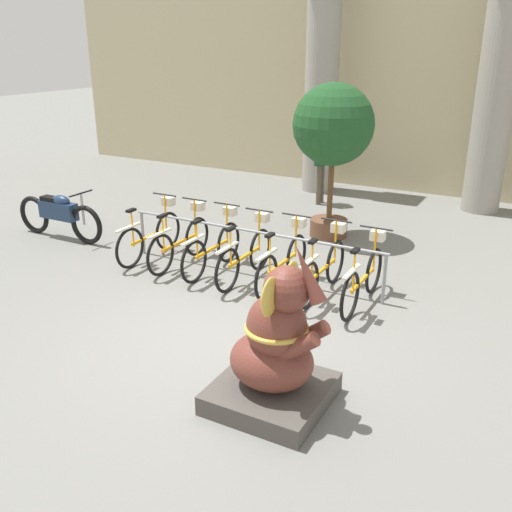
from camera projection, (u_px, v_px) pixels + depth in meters
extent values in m
plane|color=slate|center=(223.00, 339.00, 7.12)|extent=(60.00, 60.00, 0.00)
cube|color=#C6B78E|center=(416.00, 63.00, 13.11)|extent=(20.00, 0.20, 6.00)
cylinder|color=gray|center=(322.00, 85.00, 13.32)|extent=(0.78, 0.78, 5.00)
cylinder|color=gray|center=(496.00, 92.00, 11.61)|extent=(0.78, 0.78, 5.00)
cylinder|color=gray|center=(143.00, 233.00, 9.85)|extent=(0.05, 0.05, 0.75)
cylinder|color=gray|center=(384.00, 279.00, 7.94)|extent=(0.05, 0.05, 0.75)
cylinder|color=gray|center=(250.00, 231.00, 8.76)|extent=(4.37, 0.04, 0.04)
torus|color=black|center=(168.00, 231.00, 10.06)|extent=(0.05, 0.68, 0.68)
torus|color=black|center=(130.00, 248.00, 9.23)|extent=(0.05, 0.68, 0.68)
cube|color=orange|center=(150.00, 236.00, 9.63)|extent=(0.04, 0.92, 0.04)
cube|color=silver|center=(128.00, 227.00, 9.10)|extent=(0.06, 0.57, 0.03)
cylinder|color=orange|center=(133.00, 229.00, 9.20)|extent=(0.03, 0.03, 0.59)
cube|color=black|center=(131.00, 210.00, 9.09)|extent=(0.08, 0.18, 0.04)
cylinder|color=orange|center=(165.00, 213.00, 9.91)|extent=(0.03, 0.03, 0.67)
cylinder|color=black|center=(164.00, 195.00, 9.79)|extent=(0.48, 0.03, 0.03)
cube|color=silver|center=(168.00, 201.00, 9.92)|extent=(0.20, 0.16, 0.14)
torus|color=black|center=(197.00, 237.00, 9.77)|extent=(0.05, 0.68, 0.68)
torus|color=black|center=(160.00, 255.00, 8.93)|extent=(0.05, 0.68, 0.68)
cube|color=orange|center=(179.00, 243.00, 9.33)|extent=(0.04, 0.92, 0.04)
cube|color=silver|center=(159.00, 234.00, 8.81)|extent=(0.06, 0.57, 0.03)
cylinder|color=orange|center=(163.00, 235.00, 8.91)|extent=(0.03, 0.03, 0.59)
cube|color=black|center=(162.00, 216.00, 8.80)|extent=(0.08, 0.18, 0.04)
cylinder|color=orange|center=(195.00, 219.00, 9.62)|extent=(0.03, 0.03, 0.67)
cylinder|color=black|center=(194.00, 199.00, 9.50)|extent=(0.48, 0.03, 0.03)
cube|color=silver|center=(198.00, 206.00, 9.63)|extent=(0.20, 0.16, 0.14)
torus|color=black|center=(229.00, 242.00, 9.49)|extent=(0.05, 0.68, 0.68)
torus|color=black|center=(194.00, 262.00, 8.66)|extent=(0.05, 0.68, 0.68)
cube|color=orange|center=(212.00, 249.00, 9.06)|extent=(0.04, 0.92, 0.04)
cube|color=silver|center=(193.00, 240.00, 8.53)|extent=(0.06, 0.57, 0.03)
cylinder|color=orange|center=(197.00, 242.00, 8.64)|extent=(0.03, 0.03, 0.59)
cube|color=black|center=(196.00, 222.00, 8.52)|extent=(0.08, 0.18, 0.04)
cylinder|color=orange|center=(227.00, 224.00, 9.34)|extent=(0.03, 0.03, 0.67)
cylinder|color=black|center=(227.00, 204.00, 9.22)|extent=(0.48, 0.03, 0.03)
cube|color=silver|center=(230.00, 211.00, 9.36)|extent=(0.20, 0.16, 0.14)
torus|color=black|center=(260.00, 250.00, 9.17)|extent=(0.05, 0.68, 0.68)
torus|color=black|center=(227.00, 271.00, 8.33)|extent=(0.05, 0.68, 0.68)
cube|color=orange|center=(245.00, 257.00, 8.73)|extent=(0.04, 0.92, 0.04)
cube|color=silver|center=(227.00, 248.00, 8.21)|extent=(0.06, 0.57, 0.03)
cylinder|color=orange|center=(231.00, 250.00, 8.31)|extent=(0.03, 0.03, 0.59)
cube|color=black|center=(230.00, 229.00, 8.20)|extent=(0.08, 0.18, 0.04)
cylinder|color=orange|center=(259.00, 231.00, 9.02)|extent=(0.03, 0.03, 0.67)
cylinder|color=black|center=(259.00, 210.00, 8.90)|extent=(0.48, 0.03, 0.03)
cube|color=silver|center=(262.00, 217.00, 9.03)|extent=(0.20, 0.16, 0.14)
torus|color=black|center=(296.00, 256.00, 8.91)|extent=(0.05, 0.68, 0.68)
torus|color=black|center=(266.00, 278.00, 8.08)|extent=(0.05, 0.68, 0.68)
cube|color=orange|center=(282.00, 263.00, 8.48)|extent=(0.04, 0.92, 0.04)
cube|color=silver|center=(266.00, 255.00, 7.95)|extent=(0.06, 0.57, 0.03)
cylinder|color=orange|center=(270.00, 256.00, 8.05)|extent=(0.03, 0.03, 0.59)
cube|color=black|center=(270.00, 235.00, 7.94)|extent=(0.08, 0.18, 0.04)
cylinder|color=orange|center=(296.00, 236.00, 8.76)|extent=(0.03, 0.03, 0.67)
cylinder|color=black|center=(296.00, 215.00, 8.64)|extent=(0.48, 0.03, 0.03)
cube|color=silver|center=(299.00, 222.00, 8.77)|extent=(0.20, 0.16, 0.14)
torus|color=black|center=(335.00, 262.00, 8.67)|extent=(0.05, 0.68, 0.68)
torus|color=black|center=(308.00, 285.00, 7.83)|extent=(0.05, 0.68, 0.68)
cube|color=orange|center=(323.00, 270.00, 8.23)|extent=(0.04, 0.92, 0.04)
cube|color=silver|center=(309.00, 261.00, 7.71)|extent=(0.06, 0.57, 0.03)
cylinder|color=orange|center=(312.00, 263.00, 7.81)|extent=(0.03, 0.03, 0.59)
cube|color=black|center=(313.00, 241.00, 7.70)|extent=(0.08, 0.18, 0.04)
cylinder|color=orange|center=(335.00, 242.00, 8.52)|extent=(0.03, 0.03, 0.67)
cylinder|color=black|center=(336.00, 220.00, 8.40)|extent=(0.48, 0.03, 0.03)
cube|color=silver|center=(338.00, 228.00, 8.53)|extent=(0.20, 0.16, 0.14)
torus|color=black|center=(374.00, 271.00, 8.32)|extent=(0.05, 0.68, 0.68)
torus|color=black|center=(350.00, 297.00, 7.49)|extent=(0.05, 0.68, 0.68)
cube|color=orange|center=(363.00, 280.00, 7.89)|extent=(0.04, 0.92, 0.04)
cube|color=silver|center=(351.00, 272.00, 7.36)|extent=(0.06, 0.57, 0.03)
cylinder|color=orange|center=(354.00, 273.00, 7.47)|extent=(0.03, 0.03, 0.59)
cube|color=black|center=(355.00, 251.00, 7.35)|extent=(0.08, 0.18, 0.04)
cylinder|color=orange|center=(375.00, 250.00, 8.17)|extent=(0.03, 0.03, 0.67)
cylinder|color=black|center=(376.00, 228.00, 8.05)|extent=(0.48, 0.03, 0.03)
cube|color=silver|center=(378.00, 235.00, 8.19)|extent=(0.20, 0.16, 0.14)
cube|color=#4C4742|center=(271.00, 393.00, 5.85)|extent=(1.12, 1.12, 0.21)
ellipsoid|color=brown|center=(272.00, 361.00, 5.71)|extent=(0.87, 0.76, 0.56)
ellipsoid|color=brown|center=(277.00, 328.00, 5.55)|extent=(0.61, 0.56, 0.71)
sphere|color=brown|center=(287.00, 289.00, 5.35)|extent=(0.46, 0.46, 0.46)
ellipsoid|color=gold|center=(291.00, 280.00, 5.57)|extent=(0.08, 0.33, 0.39)
ellipsoid|color=gold|center=(270.00, 297.00, 5.19)|extent=(0.08, 0.33, 0.39)
cone|color=brown|center=(307.00, 274.00, 5.19)|extent=(0.39, 0.16, 0.58)
cylinder|color=brown|center=(308.00, 336.00, 5.56)|extent=(0.45, 0.15, 0.40)
cylinder|color=brown|center=(297.00, 347.00, 5.35)|extent=(0.45, 0.15, 0.40)
torus|color=gold|center=(277.00, 328.00, 5.55)|extent=(0.64, 0.64, 0.05)
torus|color=black|center=(86.00, 225.00, 10.31)|extent=(0.73, 0.09, 0.73)
torus|color=black|center=(34.00, 215.00, 10.91)|extent=(0.73, 0.09, 0.73)
cube|color=navy|center=(58.00, 210.00, 10.54)|extent=(0.80, 0.22, 0.32)
ellipsoid|color=navy|center=(61.00, 201.00, 10.43)|extent=(0.40, 0.20, 0.20)
cube|color=black|center=(50.00, 199.00, 10.55)|extent=(0.36, 0.18, 0.08)
cylinder|color=#99999E|center=(83.00, 210.00, 10.23)|extent=(0.04, 0.04, 0.56)
cylinder|color=black|center=(81.00, 193.00, 10.12)|extent=(0.03, 0.55, 0.03)
cylinder|color=brown|center=(322.00, 184.00, 12.92)|extent=(0.11, 0.11, 0.88)
cylinder|color=brown|center=(319.00, 185.00, 12.78)|extent=(0.11, 0.11, 0.88)
cube|color=#19472D|center=(322.00, 150.00, 12.58)|extent=(0.20, 0.32, 0.66)
sphere|color=tan|center=(323.00, 129.00, 12.41)|extent=(0.24, 0.24, 0.24)
cylinder|color=#19472D|center=(325.00, 148.00, 12.73)|extent=(0.07, 0.07, 0.59)
cylinder|color=#19472D|center=(318.00, 150.00, 12.40)|extent=(0.07, 0.07, 0.59)
cylinder|color=brown|center=(328.00, 228.00, 10.80)|extent=(0.70, 0.70, 0.33)
cylinder|color=brown|center=(330.00, 189.00, 10.53)|extent=(0.10, 0.10, 1.17)
sphere|color=#1E4C23|center=(333.00, 124.00, 10.11)|extent=(1.46, 1.46, 1.46)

